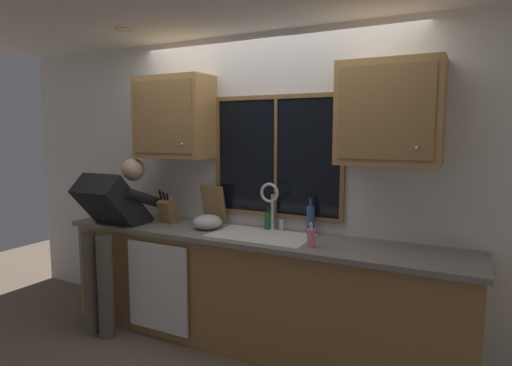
% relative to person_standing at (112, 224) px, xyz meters
% --- Properties ---
extents(back_wall, '(5.72, 0.12, 2.55)m').
position_rel_person_standing_xyz_m(back_wall, '(1.23, 0.64, 0.34)').
color(back_wall, silver).
rests_on(back_wall, floor).
extents(ceiling_downlight_left, '(0.14, 0.14, 0.01)m').
position_rel_person_standing_xyz_m(ceiling_downlight_left, '(0.23, -0.02, 1.61)').
color(ceiling_downlight_left, '#FFEAB2').
extents(window_glass, '(1.10, 0.02, 0.95)m').
position_rel_person_standing_xyz_m(window_glass, '(1.31, 0.58, 0.59)').
color(window_glass, black).
extents(window_frame_top, '(1.17, 0.02, 0.04)m').
position_rel_person_standing_xyz_m(window_frame_top, '(1.31, 0.57, 1.08)').
color(window_frame_top, brown).
extents(window_frame_bottom, '(1.17, 0.02, 0.04)m').
position_rel_person_standing_xyz_m(window_frame_bottom, '(1.31, 0.57, 0.10)').
color(window_frame_bottom, brown).
extents(window_frame_left, '(0.03, 0.02, 0.95)m').
position_rel_person_standing_xyz_m(window_frame_left, '(0.74, 0.57, 0.59)').
color(window_frame_left, brown).
extents(window_frame_right, '(0.03, 0.02, 0.95)m').
position_rel_person_standing_xyz_m(window_frame_right, '(1.88, 0.57, 0.59)').
color(window_frame_right, brown).
extents(window_mullion_center, '(0.02, 0.02, 0.95)m').
position_rel_person_standing_xyz_m(window_mullion_center, '(1.31, 0.56, 0.59)').
color(window_mullion_center, brown).
extents(lower_cabinet_run, '(3.32, 0.58, 0.88)m').
position_rel_person_standing_xyz_m(lower_cabinet_run, '(1.23, 0.29, -0.50)').
color(lower_cabinet_run, olive).
rests_on(lower_cabinet_run, floor).
extents(countertop, '(3.38, 0.62, 0.04)m').
position_rel_person_standing_xyz_m(countertop, '(1.23, 0.27, -0.04)').
color(countertop, slate).
rests_on(countertop, lower_cabinet_run).
extents(dishwasher_front, '(0.60, 0.02, 0.74)m').
position_rel_person_standing_xyz_m(dishwasher_front, '(0.51, -0.02, -0.48)').
color(dishwasher_front, white).
extents(upper_cabinet_left, '(0.70, 0.36, 0.72)m').
position_rel_person_standing_xyz_m(upper_cabinet_left, '(0.38, 0.41, 0.92)').
color(upper_cabinet_left, '#A87A47').
extents(upper_cabinet_right, '(0.70, 0.36, 0.72)m').
position_rel_person_standing_xyz_m(upper_cabinet_right, '(2.24, 0.41, 0.92)').
color(upper_cabinet_right, '#A87A47').
extents(sink, '(0.80, 0.46, 0.21)m').
position_rel_person_standing_xyz_m(sink, '(1.31, 0.28, -0.12)').
color(sink, silver).
rests_on(sink, lower_cabinet_run).
extents(faucet, '(0.18, 0.09, 0.40)m').
position_rel_person_standing_xyz_m(faucet, '(1.32, 0.46, 0.24)').
color(faucet, silver).
rests_on(faucet, countertop).
extents(person_standing, '(0.53, 0.72, 1.49)m').
position_rel_person_standing_xyz_m(person_standing, '(0.00, 0.00, 0.00)').
color(person_standing, '#595147').
rests_on(person_standing, floor).
extents(knife_block, '(0.12, 0.18, 0.32)m').
position_rel_person_standing_xyz_m(knife_block, '(0.36, 0.33, 0.09)').
color(knife_block, olive).
rests_on(knife_block, countertop).
extents(cutting_board, '(0.23, 0.09, 0.34)m').
position_rel_person_standing_xyz_m(cutting_board, '(0.74, 0.50, 0.15)').
color(cutting_board, '#997047').
rests_on(cutting_board, countertop).
extents(mixing_bowl, '(0.25, 0.25, 0.13)m').
position_rel_person_standing_xyz_m(mixing_bowl, '(0.81, 0.28, 0.04)').
color(mixing_bowl, '#B7B7BC').
rests_on(mixing_bowl, countertop).
extents(soap_dispenser, '(0.06, 0.07, 0.18)m').
position_rel_person_standing_xyz_m(soap_dispenser, '(1.79, 0.14, 0.05)').
color(soap_dispenser, pink).
rests_on(soap_dispenser, countertop).
extents(bottle_green_glass, '(0.07, 0.07, 0.20)m').
position_rel_person_standing_xyz_m(bottle_green_glass, '(1.27, 0.51, 0.06)').
color(bottle_green_glass, '#1E592D').
rests_on(bottle_green_glass, countertop).
extents(bottle_tall_clear, '(0.06, 0.06, 0.29)m').
position_rel_person_standing_xyz_m(bottle_tall_clear, '(1.65, 0.51, 0.10)').
color(bottle_tall_clear, '#334C8C').
rests_on(bottle_tall_clear, countertop).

